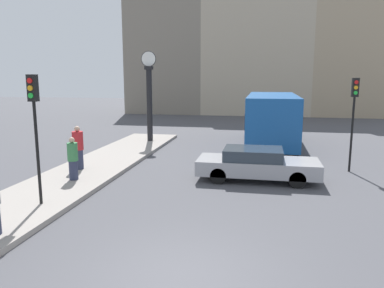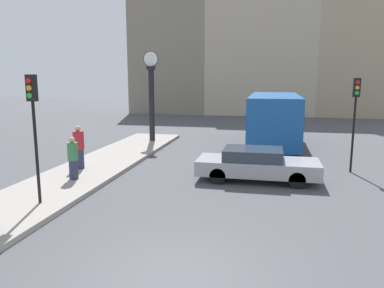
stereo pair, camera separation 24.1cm
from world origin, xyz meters
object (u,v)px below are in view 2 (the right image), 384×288
traffic_light_far (355,106)px  street_clock (152,97)px  pedestrian_red_top (79,148)px  sedan_car (256,164)px  bus_distant (274,117)px  traffic_light_near (33,112)px  pedestrian_green_hoodie (73,158)px

traffic_light_far → street_clock: 11.33m
traffic_light_far → pedestrian_red_top: (-10.98, -2.32, -1.73)m
sedan_car → bus_distant: bus_distant is taller
bus_distant → traffic_light_near: traffic_light_near is taller
pedestrian_red_top → street_clock: bearing=83.8°
bus_distant → street_clock: street_clock is taller
traffic_light_near → traffic_light_far: bearing=33.0°
pedestrian_green_hoodie → pedestrian_red_top: size_ratio=0.89×
street_clock → pedestrian_green_hoodie: bearing=-91.3°
traffic_light_near → pedestrian_green_hoodie: size_ratio=2.41×
bus_distant → pedestrian_green_hoodie: (-7.25, -9.07, -0.73)m
traffic_light_far → pedestrian_red_top: size_ratio=2.17×
bus_distant → street_clock: (-7.05, -0.28, 1.05)m
sedan_car → traffic_light_near: 7.99m
traffic_light_near → traffic_light_far: (10.03, 6.50, -0.12)m
bus_distant → pedestrian_green_hoodie: bearing=-128.6°
sedan_car → street_clock: (-6.41, 7.00, 2.08)m
bus_distant → pedestrian_red_top: size_ratio=4.46×
sedan_car → traffic_light_near: traffic_light_near is taller
sedan_car → street_clock: street_clock is taller
traffic_light_far → pedestrian_green_hoodie: bearing=-159.7°
traffic_light_far → street_clock: street_clock is taller
sedan_car → pedestrian_red_top: 7.21m
bus_distant → pedestrian_green_hoodie: size_ratio=5.02×
traffic_light_near → street_clock: size_ratio=0.73×
traffic_light_far → pedestrian_green_hoodie: (-10.39, -3.84, -1.82)m
pedestrian_green_hoodie → pedestrian_red_top: bearing=111.1°
sedan_car → pedestrian_green_hoodie: 6.85m
traffic_light_far → pedestrian_green_hoodie: traffic_light_far is taller
pedestrian_green_hoodie → sedan_car: bearing=15.2°
sedan_car → pedestrian_green_hoodie: pedestrian_green_hoodie is taller
sedan_car → traffic_light_near: size_ratio=1.20×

